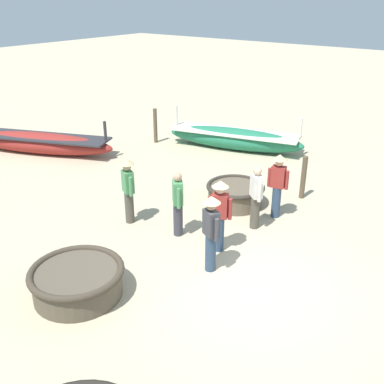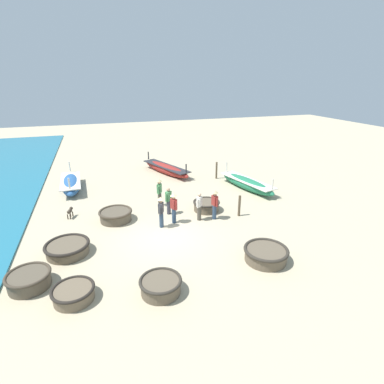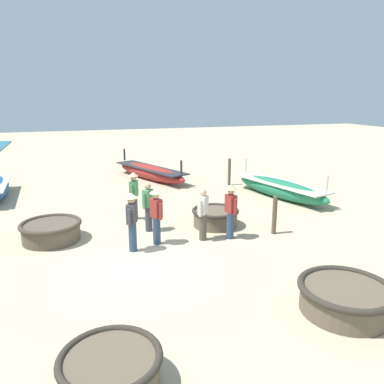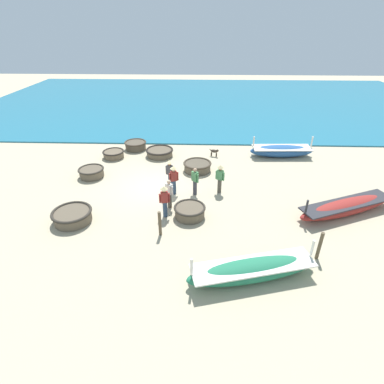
{
  "view_description": "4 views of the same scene",
  "coord_description": "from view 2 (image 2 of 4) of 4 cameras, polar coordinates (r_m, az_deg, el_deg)",
  "views": [
    {
      "loc": [
        -6.46,
        -3.47,
        5.28
      ],
      "look_at": [
        1.35,
        2.41,
        0.86
      ],
      "focal_mm": 42.0,
      "sensor_mm": 36.0,
      "label": 1
    },
    {
      "loc": [
        -2.79,
        -12.72,
        7.27
      ],
      "look_at": [
        2.1,
        2.29,
        1.19
      ],
      "focal_mm": 28.0,
      "sensor_mm": 36.0,
      "label": 2
    },
    {
      "loc": [
        -1.45,
        -8.8,
        4.19
      ],
      "look_at": [
        2.35,
        2.85,
        1.03
      ],
      "focal_mm": 35.0,
      "sensor_mm": 36.0,
      "label": 3
    },
    {
      "loc": [
        15.03,
        2.68,
        8.41
      ],
      "look_at": [
        1.99,
        2.23,
        0.85
      ],
      "focal_mm": 28.0,
      "sensor_mm": 36.0,
      "label": 4
    }
  ],
  "objects": [
    {
      "name": "coracle_front_left",
      "position": [
        11.27,
        -5.99,
        -17.25
      ],
      "size": [
        1.55,
        1.55,
        0.57
      ],
      "color": "brown",
      "rests_on": "ground"
    },
    {
      "name": "ground_plane",
      "position": [
        14.92,
        -4.99,
        -8.19
      ],
      "size": [
        80.0,
        80.0,
        0.0
      ],
      "primitive_type": "plane",
      "color": "#BCAD8C"
    },
    {
      "name": "fisherman_crouching",
      "position": [
        16.01,
        1.39,
        -2.63
      ],
      "size": [
        0.39,
        0.42,
        1.57
      ],
      "color": "#4C473D",
      "rests_on": "ground"
    },
    {
      "name": "coracle_tilted",
      "position": [
        11.7,
        -21.65,
        -17.45
      ],
      "size": [
        1.49,
        1.49,
        0.5
      ],
      "color": "brown",
      "rests_on": "ground"
    },
    {
      "name": "mooring_post_mid_beach",
      "position": [
        22.84,
        4.68,
        4.13
      ],
      "size": [
        0.14,
        0.14,
        1.29
      ],
      "primitive_type": "cylinder",
      "color": "brown",
      "rests_on": "ground"
    },
    {
      "name": "fisherman_standing_right",
      "position": [
        15.28,
        -5.93,
        -3.45
      ],
      "size": [
        0.36,
        0.49,
        1.67
      ],
      "color": "#2D425B",
      "rests_on": "ground"
    },
    {
      "name": "long_boat_green_hull",
      "position": [
        24.19,
        -4.96,
        4.43
      ],
      "size": [
        3.06,
        5.49,
        1.31
      ],
      "color": "maroon",
      "rests_on": "ground"
    },
    {
      "name": "fisherman_standing_left",
      "position": [
        16.76,
        -4.49,
        -1.57
      ],
      "size": [
        0.41,
        0.4,
        1.57
      ],
      "color": "#383842",
      "rests_on": "ground"
    },
    {
      "name": "mooring_post_shoreline",
      "position": [
        16.78,
        9.0,
        -2.6
      ],
      "size": [
        0.14,
        0.14,
        1.21
      ],
      "primitive_type": "cylinder",
      "color": "brown",
      "rests_on": "ground"
    },
    {
      "name": "dog",
      "position": [
        17.8,
        -22.23,
        -3.41
      ],
      "size": [
        0.35,
        0.66,
        0.55
      ],
      "color": "#3D3328",
      "rests_on": "ground"
    },
    {
      "name": "long_boat_red_hull",
      "position": [
        21.02,
        10.43,
        1.61
      ],
      "size": [
        2.25,
        5.11,
        1.37
      ],
      "color": "#237551",
      "rests_on": "ground"
    },
    {
      "name": "coracle_far_right",
      "position": [
        17.39,
        2.76,
        -2.54
      ],
      "size": [
        1.56,
        1.56,
        0.58
      ],
      "color": "brown",
      "rests_on": "ground"
    },
    {
      "name": "coracle_beside_post",
      "position": [
        16.68,
        -14.33,
        -4.27
      ],
      "size": [
        1.78,
        1.78,
        0.59
      ],
      "color": "brown",
      "rests_on": "ground"
    },
    {
      "name": "coracle_nearest",
      "position": [
        13.22,
        13.88,
        -11.36
      ],
      "size": [
        1.88,
        1.88,
        0.59
      ],
      "color": "brown",
      "rests_on": "ground"
    },
    {
      "name": "coracle_center",
      "position": [
        14.37,
        -22.64,
        -9.81
      ],
      "size": [
        1.92,
        1.92,
        0.52
      ],
      "color": "brown",
      "rests_on": "ground"
    },
    {
      "name": "fisherman_by_coracle",
      "position": [
        16.12,
        4.33,
        -2.05
      ],
      "size": [
        0.36,
        0.52,
        1.67
      ],
      "color": "#2D425B",
      "rests_on": "ground"
    },
    {
      "name": "fisherman_with_hat",
      "position": [
        15.69,
        -3.5,
        -2.7
      ],
      "size": [
        0.36,
        0.5,
        1.67
      ],
      "color": "#2D425B",
      "rests_on": "ground"
    },
    {
      "name": "fisherman_hauling",
      "position": [
        17.9,
        -6.23,
        0.29
      ],
      "size": [
        0.36,
        0.48,
        1.67
      ],
      "color": "#4C473D",
      "rests_on": "ground"
    },
    {
      "name": "coracle_upturned",
      "position": [
        12.93,
        -28.64,
        -14.4
      ],
      "size": [
        1.6,
        1.6,
        0.59
      ],
      "color": "brown",
      "rests_on": "ground"
    },
    {
      "name": "long_boat_ochre_hull",
      "position": [
        22.16,
        -22.07,
        1.46
      ],
      "size": [
        1.43,
        4.41,
        1.46
      ],
      "color": "#285693",
      "rests_on": "ground"
    }
  ]
}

